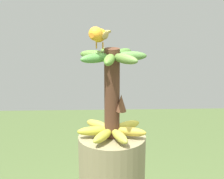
{
  "coord_description": "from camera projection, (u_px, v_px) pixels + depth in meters",
  "views": [
    {
      "loc": [
        1.29,
        -0.04,
        1.83
      ],
      "look_at": [
        0.0,
        0.0,
        1.45
      ],
      "focal_mm": 62.6,
      "sensor_mm": 36.0,
      "label": 1
    }
  ],
  "objects": [
    {
      "name": "perched_bird",
      "position": [
        98.0,
        35.0,
        1.28
      ],
      "size": [
        0.17,
        0.08,
        0.08
      ],
      "color": "#C68933",
      "rests_on": "banana_bunch"
    },
    {
      "name": "banana_bunch",
      "position": [
        112.0,
        94.0,
        1.35
      ],
      "size": [
        0.25,
        0.25,
        0.32
      ],
      "color": "#4C2D1E",
      "rests_on": "banana_tree"
    }
  ]
}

